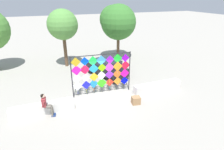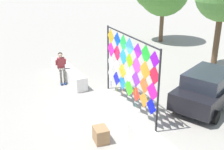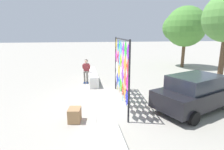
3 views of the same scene
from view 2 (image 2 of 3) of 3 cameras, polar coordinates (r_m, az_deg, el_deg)
ground at (r=11.32m, az=0.18°, el=-7.14°), size 120.00×120.00×0.00m
plaza_ledge_left at (r=14.38m, az=-8.93°, el=0.39°), size 3.70×0.53×0.66m
kite_display_rack at (r=10.89m, az=3.53°, el=1.85°), size 4.17×0.38×2.99m
seated_vendor at (r=13.86m, az=-10.28°, el=1.96°), size 0.69×0.55×1.51m
parked_car at (r=12.08m, az=18.94°, el=-2.45°), size 2.99×4.20×1.50m
cardboard_box_large at (r=9.33m, az=-2.27°, el=-12.06°), size 0.59×0.51×0.51m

